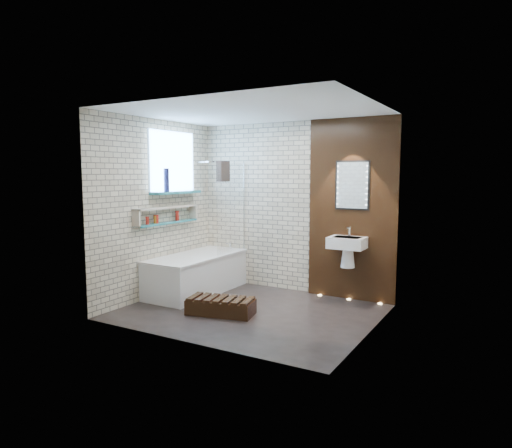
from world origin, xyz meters
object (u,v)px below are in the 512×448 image
Objects in this scene: bathtub at (197,273)px; walnut_step at (221,307)px; washbasin at (347,247)px; led_mirror at (352,185)px; bath_screen at (231,208)px.

walnut_step is at bearing -38.10° from bathtub.
bathtub is 3.00× the size of washbasin.
led_mirror is at bearing 90.00° from washbasin.
led_mirror reaches higher than bathtub.
bath_screen is at bearing 116.82° from walnut_step.
bath_screen reaches higher than bathtub.
bathtub is 2.68m from led_mirror.
washbasin is at bearing 16.01° from bathtub.
bathtub is 1.14m from bath_screen.
bathtub is 2.32m from washbasin.
bath_screen is at bearing -174.22° from washbasin.
led_mirror is at bearing 10.66° from bath_screen.
bathtub is at bearing -163.99° from washbasin.
bath_screen is 1.89m from led_mirror.
washbasin is (1.82, 0.18, -0.49)m from bath_screen.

